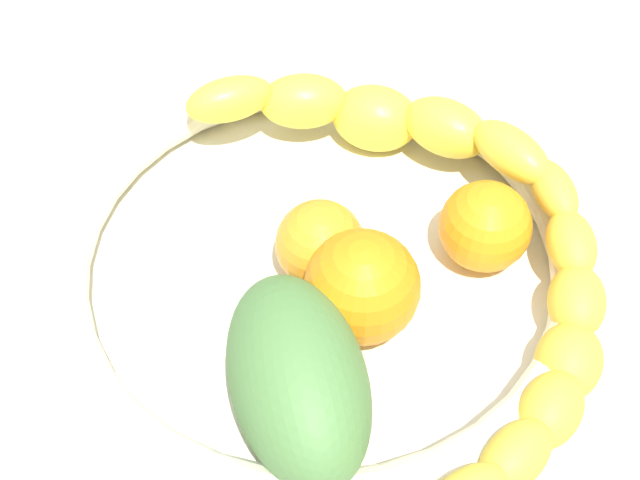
{
  "coord_description": "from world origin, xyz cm",
  "views": [
    {
      "loc": [
        0.75,
        32.52,
        49.78
      ],
      "look_at": [
        0.0,
        0.0,
        8.46
      ],
      "focal_mm": 51.48,
      "sensor_mm": 36.0,
      "label": 1
    }
  ],
  "objects": [
    {
      "name": "orange_front",
      "position": [
        -9.69,
        -1.0,
        8.19
      ],
      "size": [
        5.45,
        5.45,
        5.45
      ],
      "primitive_type": "sphere",
      "color": "orange",
      "rests_on": "fruit_bowl"
    },
    {
      "name": "fruit_bowl",
      "position": [
        0.0,
        0.0,
        5.76
      ],
      "size": [
        32.72,
        32.72,
        5.35
      ],
      "color": "silver",
      "rests_on": "kitchen_counter"
    },
    {
      "name": "banana_draped_left",
      "position": [
        -3.58,
        -9.7,
        8.63
      ],
      "size": [
        23.21,
        11.21,
        5.68
      ],
      "color": "yellow",
      "rests_on": "fruit_bowl"
    },
    {
      "name": "banana_draped_right",
      "position": [
        -12.1,
        7.23,
        8.14
      ],
      "size": [
        12.29,
        23.42,
        4.84
      ],
      "color": "yellow",
      "rests_on": "fruit_bowl"
    },
    {
      "name": "orange_mid_left",
      "position": [
        0.02,
        0.07,
        8.08
      ],
      "size": [
        5.24,
        5.24,
        5.24
      ],
      "primitive_type": "sphere",
      "color": "orange",
      "rests_on": "fruit_bowl"
    },
    {
      "name": "orange_mid_right",
      "position": [
        -2.22,
        3.52,
        8.71
      ],
      "size": [
        6.51,
        6.51,
        6.51
      ],
      "primitive_type": "sphere",
      "color": "orange",
      "rests_on": "fruit_bowl"
    },
    {
      "name": "mango_green",
      "position": [
        1.35,
        9.31,
        8.97
      ],
      "size": [
        9.64,
        13.55,
        7.03
      ],
      "primitive_type": "ellipsoid",
      "rotation": [
        0.0,
        0.0,
        1.8
      ],
      "color": "#4F8040",
      "rests_on": "fruit_bowl"
    },
    {
      "name": "kitchen_counter",
      "position": [
        0.0,
        0.0,
        1.5
      ],
      "size": [
        120.0,
        120.0,
        3.0
      ],
      "primitive_type": "cube",
      "color": "#B5AB9B",
      "rests_on": "ground"
    }
  ]
}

